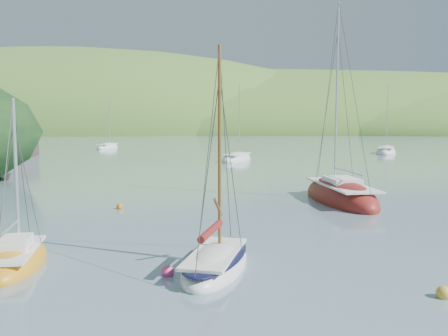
{
  "coord_description": "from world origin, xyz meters",
  "views": [
    {
      "loc": [
        -1.45,
        -15.77,
        5.25
      ],
      "look_at": [
        -1.53,
        8.0,
        2.77
      ],
      "focal_mm": 40.0,
      "sensor_mm": 36.0,
      "label": 1
    }
  ],
  "objects_px": {
    "distant_sloop_c": "(108,148)",
    "daysailer_white": "(216,263)",
    "distant_sloop_a": "(237,159)",
    "distant_sloop_b": "(386,152)",
    "sloop_red": "(341,197)",
    "sailboat_yellow": "(16,261)"
  },
  "relations": [
    {
      "from": "distant_sloop_c",
      "to": "daysailer_white",
      "type": "bearing_deg",
      "value": -61.6
    },
    {
      "from": "distant_sloop_a",
      "to": "distant_sloop_c",
      "type": "height_order",
      "value": "distant_sloop_a"
    },
    {
      "from": "daysailer_white",
      "to": "distant_sloop_b",
      "type": "bearing_deg",
      "value": 79.14
    },
    {
      "from": "distant_sloop_a",
      "to": "distant_sloop_b",
      "type": "distance_m",
      "value": 24.37
    },
    {
      "from": "sloop_red",
      "to": "distant_sloop_b",
      "type": "distance_m",
      "value": 42.64
    },
    {
      "from": "distant_sloop_b",
      "to": "distant_sloop_c",
      "type": "height_order",
      "value": "distant_sloop_b"
    },
    {
      "from": "sailboat_yellow",
      "to": "distant_sloop_c",
      "type": "xyz_separation_m",
      "value": [
        -11.71,
        63.4,
        -0.01
      ]
    },
    {
      "from": "sailboat_yellow",
      "to": "distant_sloop_a",
      "type": "height_order",
      "value": "distant_sloop_a"
    },
    {
      "from": "sloop_red",
      "to": "distant_sloop_b",
      "type": "relative_size",
      "value": 1.25
    },
    {
      "from": "sloop_red",
      "to": "distant_sloop_b",
      "type": "bearing_deg",
      "value": 60.38
    },
    {
      "from": "daysailer_white",
      "to": "distant_sloop_a",
      "type": "distance_m",
      "value": 41.65
    },
    {
      "from": "sailboat_yellow",
      "to": "distant_sloop_b",
      "type": "relative_size",
      "value": 0.61
    },
    {
      "from": "daysailer_white",
      "to": "distant_sloop_c",
      "type": "bearing_deg",
      "value": 118.79
    },
    {
      "from": "distant_sloop_a",
      "to": "sailboat_yellow",
      "type": "bearing_deg",
      "value": -79.68
    },
    {
      "from": "daysailer_white",
      "to": "distant_sloop_a",
      "type": "bearing_deg",
      "value": 100.11
    },
    {
      "from": "sloop_red",
      "to": "distant_sloop_b",
      "type": "xyz_separation_m",
      "value": [
        15.49,
        39.72,
        -0.06
      ]
    },
    {
      "from": "distant_sloop_c",
      "to": "distant_sloop_b",
      "type": "bearing_deg",
      "value": -1.91
    },
    {
      "from": "daysailer_white",
      "to": "sailboat_yellow",
      "type": "height_order",
      "value": "daysailer_white"
    },
    {
      "from": "sailboat_yellow",
      "to": "distant_sloop_b",
      "type": "xyz_separation_m",
      "value": [
        30.03,
        53.07,
        0.02
      ]
    },
    {
      "from": "sailboat_yellow",
      "to": "distant_sloop_c",
      "type": "distance_m",
      "value": 64.48
    },
    {
      "from": "distant_sloop_a",
      "to": "distant_sloop_b",
      "type": "relative_size",
      "value": 0.92
    },
    {
      "from": "sloop_red",
      "to": "distant_sloop_a",
      "type": "bearing_deg",
      "value": 93.47
    }
  ]
}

